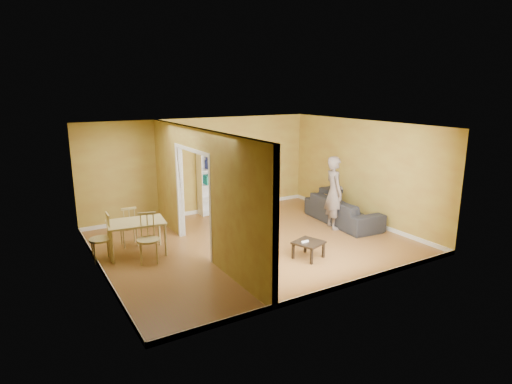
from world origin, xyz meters
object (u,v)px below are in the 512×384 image
Objects in this scene: chair_far at (128,226)px; dining_table at (136,225)px; person at (334,186)px; coffee_table at (309,244)px; sofa at (343,206)px; chair_near at (148,238)px; chair_left at (100,238)px; bookshelf at (213,176)px.

dining_table is at bearing 94.05° from chair_far.
coffee_table is at bearing 143.24° from person.
person is at bearing 36.13° from coffee_table.
sofa is at bearing 33.16° from coffee_table.
chair_near is at bearing 94.58° from sofa.
chair_left is at bearing 42.73° from chair_far.
chair_far reaches higher than sofa.
sofa is 5.25m from chair_far.
chair_left is at bearing 89.32° from sofa.
dining_table is 0.55m from chair_near.
person reaches higher than dining_table.
chair_near is at bearing 152.85° from coffee_table.
sofa is 5.14m from dining_table.
chair_near is 1.09× the size of chair_far.
dining_table is at bearing -143.62° from bookshelf.
coffee_table is (-2.18, -1.42, -0.13)m from sofa.
coffee_table is at bearing -86.30° from bookshelf.
dining_table is (-2.67, -1.97, -0.40)m from bookshelf.
person is 4.58m from chair_near.
chair_near is (0.08, -0.53, -0.14)m from dining_table.
dining_table is 0.63m from chair_far.
coffee_table is 0.55× the size of chair_left.
bookshelf is (-2.43, 2.53, 0.60)m from sofa.
sofa is 2.00× the size of dining_table.
dining_table is at bearing 115.47° from chair_near.
bookshelf is 2.14× the size of chair_left.
bookshelf is at bearing 93.70° from coffee_table.
chair_far is (-2.94, 2.59, 0.15)m from coffee_table.
sofa reaches higher than coffee_table.
coffee_table is 4.16m from chair_left.
chair_far is at bearing 90.95° from person.
sofa is at bearing 169.93° from chair_far.
bookshelf reaches higher than dining_table.
person is at bearing 166.58° from chair_far.
coffee_table is 0.54× the size of chair_near.
bookshelf is at bearing 60.54° from chair_near.
bookshelf reaches higher than coffee_table.
sofa is at bearing 86.25° from chair_left.
bookshelf is at bearing 48.86° from sofa.
coffee_table is at bearing 63.13° from chair_left.
sofa is at bearing -6.29° from dining_table.
chair_left is at bearing 162.42° from chair_near.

